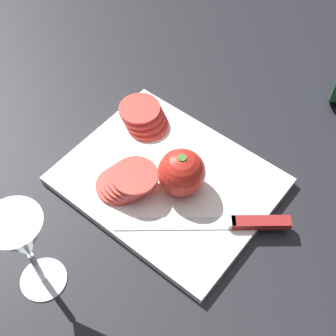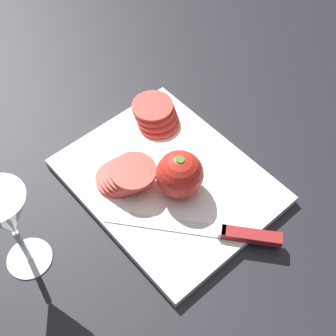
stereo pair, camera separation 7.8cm
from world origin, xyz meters
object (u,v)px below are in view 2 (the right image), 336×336
Objects in this scene: whole_tomato at (180,174)px; knife at (229,233)px; wine_glass at (8,219)px; tomato_slice_stack_near at (156,115)px; tomato_slice_stack_far at (126,175)px.

whole_tomato is 0.35× the size of knife.
wine_glass reaches higher than knife.
wine_glass reaches higher than tomato_slice_stack_near.
knife is at bearing 164.97° from tomato_slice_stack_near.
tomato_slice_stack_far is (-0.07, 0.13, 0.00)m from tomato_slice_stack_near.
wine_glass is 0.27m from whole_tomato.
tomato_slice_stack_near is (0.08, -0.33, -0.09)m from wine_glass.
knife is at bearing -125.10° from wine_glass.
knife is (-0.18, -0.26, -0.10)m from wine_glass.
tomato_slice_stack_near is at bearing -25.91° from whole_tomato.
tomato_slice_stack_near reaches higher than knife.
whole_tomato reaches higher than tomato_slice_stack_near.
whole_tomato is 0.12m from knife.
knife is at bearing 179.66° from whole_tomato.
whole_tomato is at bearing -139.04° from tomato_slice_stack_far.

